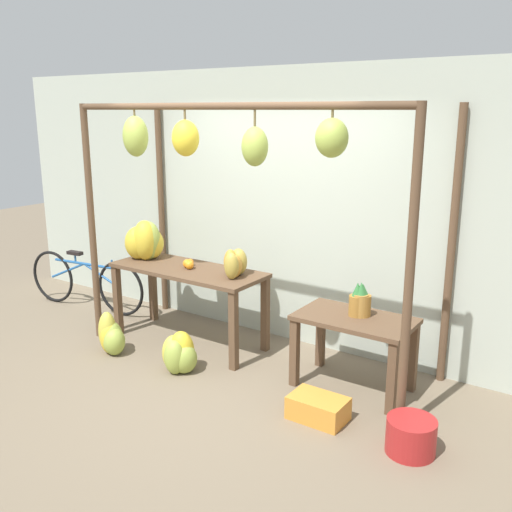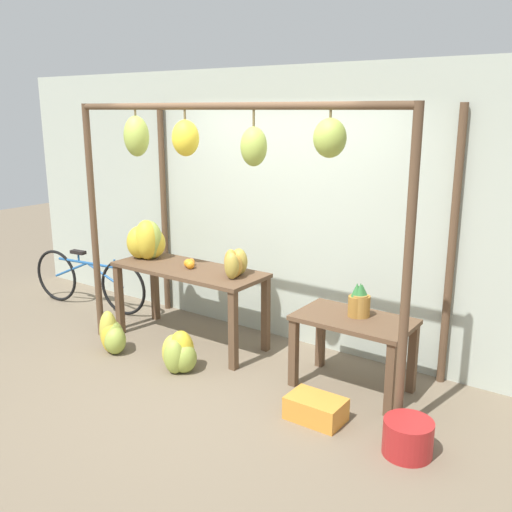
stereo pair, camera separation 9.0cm
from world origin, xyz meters
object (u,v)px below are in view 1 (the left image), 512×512
blue_bucket (411,436)px  fruit_crate_white (318,408)px  parked_bicycle (85,281)px  banana_pile_ground_left (111,337)px  pineapple_cluster (360,302)px  banana_pile_ground_right (179,354)px  banana_pile_on_table (146,241)px  orange_pile (189,264)px  papaya_pile (234,264)px

blue_bucket → fruit_crate_white: bearing=177.7°
parked_bicycle → banana_pile_ground_left: bearing=-30.5°
pineapple_cluster → fruit_crate_white: pineapple_cluster is taller
banana_pile_ground_left → fruit_crate_white: 2.32m
fruit_crate_white → blue_bucket: bearing=-2.3°
banana_pile_ground_right → parked_bicycle: size_ratio=0.24×
pineapple_cluster → parked_bicycle: pineapple_cluster is taller
banana_pile_ground_left → blue_bucket: 3.08m
banana_pile_on_table → banana_pile_ground_left: (0.16, -0.70, -0.83)m
parked_bicycle → orange_pile: bearing=-2.5°
pineapple_cluster → papaya_pile: bearing=-177.8°
orange_pile → parked_bicycle: (-1.75, 0.08, -0.50)m
blue_bucket → papaya_pile: size_ratio=1.11×
banana_pile_on_table → banana_pile_ground_right: (1.00, -0.63, -0.83)m
banana_pile_ground_left → fruit_crate_white: size_ratio=0.96×
banana_pile_ground_left → papaya_pile: papaya_pile is taller
papaya_pile → parked_bicycle: bearing=178.5°
pineapple_cluster → fruit_crate_white: 0.98m
pineapple_cluster → banana_pile_ground_right: bearing=-155.9°
banana_pile_on_table → fruit_crate_white: size_ratio=1.08×
banana_pile_on_table → pineapple_cluster: bearing=0.9°
orange_pile → blue_bucket: (2.61, -0.66, -0.72)m
banana_pile_ground_left → pineapple_cluster: bearing=17.7°
fruit_crate_white → blue_bucket: 0.76m
banana_pile_on_table → banana_pile_ground_right: banana_pile_on_table is taller
blue_bucket → parked_bicycle: bearing=170.5°
pineapple_cluster → fruit_crate_white: bearing=-91.1°
parked_bicycle → papaya_pile: bearing=-1.5°
blue_bucket → papaya_pile: (-2.04, 0.67, 0.81)m
papaya_pile → fruit_crate_white: bearing=-26.5°
banana_pile_on_table → pineapple_cluster: 2.50m
banana_pile_ground_right → parked_bicycle: 2.23m
fruit_crate_white → papaya_pile: bearing=153.5°
banana_pile_ground_left → papaya_pile: size_ratio=1.34×
banana_pile_on_table → papaya_pile: bearing=-0.5°
banana_pile_ground_left → fruit_crate_white: (2.32, 0.05, -0.08)m
banana_pile_on_table → fruit_crate_white: bearing=-14.7°
pineapple_cluster → banana_pile_ground_left: bearing=-162.3°
banana_pile_on_table → parked_bicycle: banana_pile_on_table is taller
banana_pile_on_table → papaya_pile: (1.20, -0.01, -0.07)m
pineapple_cluster → fruit_crate_white: (-0.01, -0.69, -0.69)m
banana_pile_on_table → banana_pile_ground_left: banana_pile_on_table is taller
parked_bicycle → blue_bucket: bearing=-9.5°
banana_pile_ground_right → papaya_pile: 1.00m
orange_pile → fruit_crate_white: size_ratio=0.42×
orange_pile → fruit_crate_white: (1.85, -0.63, -0.76)m
fruit_crate_white → blue_bucket: size_ratio=1.26×
banana_pile_on_table → orange_pile: banana_pile_on_table is taller
pineapple_cluster → banana_pile_ground_left: size_ratio=0.70×
fruit_crate_white → blue_bucket: blue_bucket is taller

